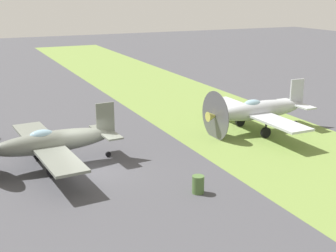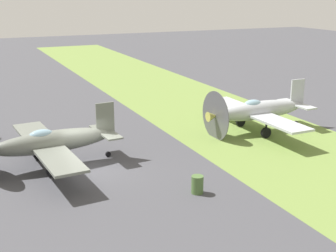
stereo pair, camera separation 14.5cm
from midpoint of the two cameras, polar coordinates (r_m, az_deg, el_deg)
The scene contains 5 objects.
ground_plane at distance 26.34m, azimuth -9.05°, elevation -5.30°, with size 160.00×160.00×0.00m, color #424247.
grass_verge at distance 31.49m, azimuth 12.66°, elevation -1.85°, with size 120.00×11.00×0.01m, color olive.
airplane_lead at distance 26.72m, azimuth -14.12°, elevation -1.94°, with size 9.85×7.79×3.50m.
airplane_wingman at distance 33.15m, azimuth 11.09°, elevation 1.88°, with size 10.12×8.05×3.63m.
fuel_drum at distance 23.00m, azimuth 3.81°, elevation -7.19°, with size 0.60×0.60×0.90m, color #476633.
Camera 2 is at (-23.74, 6.19, 9.61)m, focal length 49.62 mm.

